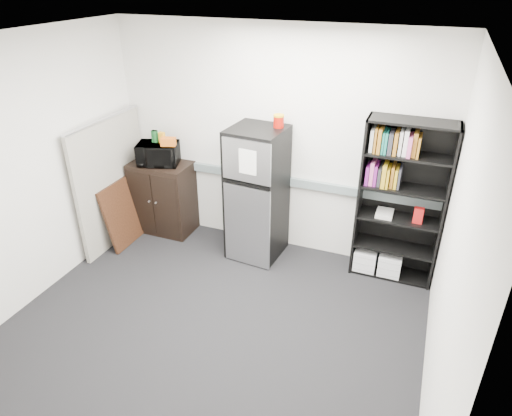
# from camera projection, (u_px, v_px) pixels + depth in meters

# --- Properties ---
(floor) EXTENTS (4.00, 4.00, 0.00)m
(floor) POSITION_uv_depth(u_px,v_px,m) (213.00, 326.00, 4.58)
(floor) COLOR black
(floor) RESTS_ON ground
(wall_back) EXTENTS (4.00, 0.02, 2.70)m
(wall_back) POSITION_uv_depth(u_px,v_px,m) (274.00, 143.00, 5.39)
(wall_back) COLOR white
(wall_back) RESTS_ON floor
(wall_right) EXTENTS (0.02, 3.50, 2.70)m
(wall_right) POSITION_uv_depth(u_px,v_px,m) (454.00, 254.00, 3.30)
(wall_right) COLOR white
(wall_right) RESTS_ON floor
(wall_left) EXTENTS (0.02, 3.50, 2.70)m
(wall_left) POSITION_uv_depth(u_px,v_px,m) (29.00, 173.00, 4.59)
(wall_left) COLOR white
(wall_left) RESTS_ON floor
(ceiling) EXTENTS (4.00, 3.50, 0.02)m
(ceiling) POSITION_uv_depth(u_px,v_px,m) (197.00, 43.00, 3.31)
(ceiling) COLOR white
(ceiling) RESTS_ON wall_back
(electrical_raceway) EXTENTS (3.92, 0.05, 0.10)m
(electrical_raceway) POSITION_uv_depth(u_px,v_px,m) (273.00, 179.00, 5.57)
(electrical_raceway) COLOR slate
(electrical_raceway) RESTS_ON wall_back
(wall_note) EXTENTS (0.14, 0.00, 0.10)m
(wall_note) POSITION_uv_depth(u_px,v_px,m) (246.00, 123.00, 5.40)
(wall_note) COLOR white
(wall_note) RESTS_ON wall_back
(bookshelf) EXTENTS (0.90, 0.34, 1.85)m
(bookshelf) POSITION_uv_depth(u_px,v_px,m) (399.00, 199.00, 4.92)
(bookshelf) COLOR black
(bookshelf) RESTS_ON floor
(cubicle_partition) EXTENTS (0.06, 1.30, 1.62)m
(cubicle_partition) POSITION_uv_depth(u_px,v_px,m) (112.00, 182.00, 5.70)
(cubicle_partition) COLOR gray
(cubicle_partition) RESTS_ON floor
(cabinet) EXTENTS (0.77, 0.51, 0.96)m
(cabinet) POSITION_uv_depth(u_px,v_px,m) (163.00, 197.00, 6.06)
(cabinet) COLOR black
(cabinet) RESTS_ON floor
(microwave) EXTENTS (0.58, 0.48, 0.28)m
(microwave) POSITION_uv_depth(u_px,v_px,m) (158.00, 154.00, 5.75)
(microwave) COLOR black
(microwave) RESTS_ON cabinet
(snack_box_a) EXTENTS (0.07, 0.06, 0.15)m
(snack_box_a) POSITION_uv_depth(u_px,v_px,m) (155.00, 136.00, 5.70)
(snack_box_a) COLOR #195A26
(snack_box_a) RESTS_ON microwave
(snack_box_b) EXTENTS (0.08, 0.07, 0.15)m
(snack_box_b) POSITION_uv_depth(u_px,v_px,m) (155.00, 136.00, 5.70)
(snack_box_b) COLOR #0C3715
(snack_box_b) RESTS_ON microwave
(snack_box_c) EXTENTS (0.07, 0.06, 0.14)m
(snack_box_c) POSITION_uv_depth(u_px,v_px,m) (162.00, 138.00, 5.67)
(snack_box_c) COLOR orange
(snack_box_c) RESTS_ON microwave
(snack_bag) EXTENTS (0.20, 0.15, 0.10)m
(snack_bag) POSITION_uv_depth(u_px,v_px,m) (168.00, 142.00, 5.60)
(snack_bag) COLOR #D55E15
(snack_bag) RESTS_ON microwave
(refrigerator) EXTENTS (0.65, 0.68, 1.61)m
(refrigerator) POSITION_uv_depth(u_px,v_px,m) (257.00, 194.00, 5.40)
(refrigerator) COLOR black
(refrigerator) RESTS_ON floor
(coffee_can) EXTENTS (0.12, 0.12, 0.16)m
(coffee_can) POSITION_uv_depth(u_px,v_px,m) (279.00, 120.00, 5.02)
(coffee_can) COLOR #A01007
(coffee_can) RESTS_ON refrigerator
(framed_poster) EXTENTS (0.20, 0.64, 0.82)m
(framed_poster) POSITION_uv_depth(u_px,v_px,m) (123.00, 213.00, 5.81)
(framed_poster) COLOR black
(framed_poster) RESTS_ON floor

